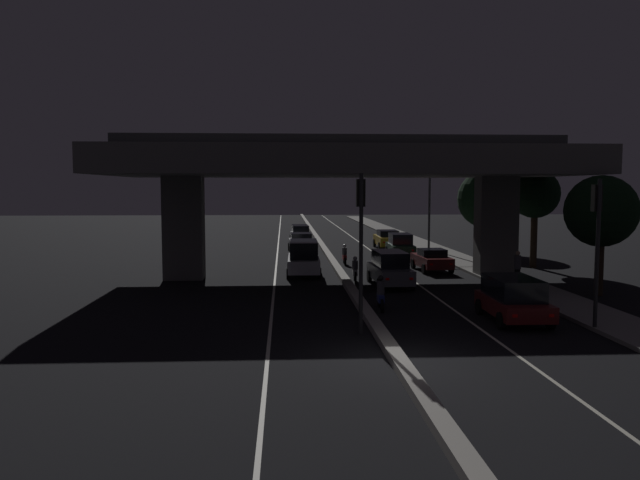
{
  "coord_description": "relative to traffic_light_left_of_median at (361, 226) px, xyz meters",
  "views": [
    {
      "loc": [
        -3.3,
        -17.63,
        5.1
      ],
      "look_at": [
        -0.95,
        22.59,
        1.72
      ],
      "focal_mm": 35.0,
      "sensor_mm": 36.0,
      "label": 1
    }
  ],
  "objects": [
    {
      "name": "ground_plane",
      "position": [
        0.64,
        -3.76,
        -3.8
      ],
      "size": [
        200.0,
        200.0,
        0.0
      ],
      "primitive_type": "plane",
      "color": "black"
    },
    {
      "name": "lane_line_left_inner",
      "position": [
        -3.17,
        31.24,
        -3.8
      ],
      "size": [
        0.12,
        126.0,
        0.0
      ],
      "primitive_type": "cube",
      "color": "beige",
      "rests_on": "ground_plane"
    },
    {
      "name": "lane_line_right_inner",
      "position": [
        4.44,
        31.24,
        -3.8
      ],
      "size": [
        0.12,
        126.0,
        0.0
      ],
      "primitive_type": "cube",
      "color": "beige",
      "rests_on": "ground_plane"
    },
    {
      "name": "median_divider",
      "position": [
        0.64,
        31.24,
        -3.67
      ],
      "size": [
        0.47,
        126.0,
        0.26
      ],
      "primitive_type": "cube",
      "color": "gray",
      "rests_on": "ground_plane"
    },
    {
      "name": "sidewalk_right",
      "position": [
        9.61,
        24.24,
        -3.72
      ],
      "size": [
        2.61,
        126.0,
        0.15
      ],
      "primitive_type": "cube",
      "color": "gray",
      "rests_on": "ground_plane"
    },
    {
      "name": "elevated_overpass",
      "position": [
        0.64,
        13.64,
        2.44
      ],
      "size": [
        25.67,
        12.03,
        8.1
      ],
      "color": "#5B5956",
      "rests_on": "ground_plane"
    },
    {
      "name": "traffic_light_left_of_median",
      "position": [
        0.0,
        0.0,
        0.0
      ],
      "size": [
        0.3,
        0.49,
        5.6
      ],
      "color": "black",
      "rests_on": "ground_plane"
    },
    {
      "name": "traffic_light_right_of_median",
      "position": [
        8.41,
        0.0,
        -0.12
      ],
      "size": [
        0.3,
        0.49,
        5.41
      ],
      "color": "black",
      "rests_on": "ground_plane"
    },
    {
      "name": "street_lamp",
      "position": [
        8.63,
        28.13,
        0.85
      ],
      "size": [
        2.76,
        0.32,
        7.77
      ],
      "color": "#2D2D30",
      "rests_on": "ground_plane"
    },
    {
      "name": "car_dark_red_lead",
      "position": [
        6.09,
        1.69,
        -2.9
      ],
      "size": [
        2.1,
        4.13,
        1.69
      ],
      "rotation": [
        0.0,
        0.0,
        1.55
      ],
      "color": "#591414",
      "rests_on": "ground_plane"
    },
    {
      "name": "car_grey_second",
      "position": [
        2.84,
        10.47,
        -2.87
      ],
      "size": [
        1.94,
        4.75,
        1.82
      ],
      "rotation": [
        0.0,
        0.0,
        1.6
      ],
      "color": "#515459",
      "rests_on": "ground_plane"
    },
    {
      "name": "car_dark_red_third",
      "position": [
        6.4,
        16.13,
        -3.09
      ],
      "size": [
        1.99,
        4.01,
        1.37
      ],
      "rotation": [
        0.0,
        0.0,
        1.62
      ],
      "color": "#591414",
      "rests_on": "ground_plane"
    },
    {
      "name": "car_dark_green_fourth",
      "position": [
        5.99,
        24.3,
        -2.91
      ],
      "size": [
        1.95,
        4.17,
        1.72
      ],
      "rotation": [
        0.0,
        0.0,
        1.54
      ],
      "color": "black",
      "rests_on": "ground_plane"
    },
    {
      "name": "car_taxi_yellow_fifth",
      "position": [
        6.03,
        30.37,
        -2.98
      ],
      "size": [
        1.95,
        4.72,
        1.57
      ],
      "rotation": [
        0.0,
        0.0,
        1.56
      ],
      "color": "gold",
      "rests_on": "ground_plane"
    },
    {
      "name": "car_white_lead_oncoming",
      "position": [
        -1.51,
        14.85,
        -2.75
      ],
      "size": [
        2.03,
        4.84,
        2.02
      ],
      "rotation": [
        0.0,
        0.0,
        -1.59
      ],
      "color": "silver",
      "rests_on": "ground_plane"
    },
    {
      "name": "car_grey_second_oncoming",
      "position": [
        -1.29,
        27.78,
        -3.01
      ],
      "size": [
        2.08,
        4.59,
        1.52
      ],
      "rotation": [
        0.0,
        0.0,
        -1.54
      ],
      "color": "#515459",
      "rests_on": "ground_plane"
    },
    {
      "name": "car_grey_third_oncoming",
      "position": [
        -1.13,
        36.75,
        -2.92
      ],
      "size": [
        1.94,
        4.67,
        1.64
      ],
      "rotation": [
        0.0,
        0.0,
        -1.54
      ],
      "color": "#515459",
      "rests_on": "ground_plane"
    },
    {
      "name": "motorcycle_blue_filtering_near",
      "position": [
        1.37,
        4.18,
        -3.17
      ],
      "size": [
        0.34,
        1.79,
        1.47
      ],
      "rotation": [
        0.0,
        0.0,
        1.52
      ],
      "color": "black",
      "rests_on": "ground_plane"
    },
    {
      "name": "motorcycle_white_filtering_mid",
      "position": [
        1.18,
        11.92,
        -3.2
      ],
      "size": [
        0.34,
        1.85,
        1.41
      ],
      "rotation": [
        0.0,
        0.0,
        1.5
      ],
      "color": "black",
      "rests_on": "ground_plane"
    },
    {
      "name": "motorcycle_red_filtering_far",
      "position": [
        1.38,
        19.75,
        -3.21
      ],
      "size": [
        0.33,
        1.88,
        1.37
      ],
      "rotation": [
        0.0,
        0.0,
        1.55
      ],
      "color": "black",
      "rests_on": "ground_plane"
    },
    {
      "name": "pedestrian_on_sidewalk",
      "position": [
        9.19,
        9.39,
        -2.76
      ],
      "size": [
        0.34,
        0.34,
        1.76
      ],
      "color": "black",
      "rests_on": "sidewalk_right"
    },
    {
      "name": "roadside_tree_kerbside_near",
      "position": [
        12.24,
        7.06,
        0.18
      ],
      "size": [
        3.38,
        3.38,
        5.7
      ],
      "color": "#2D2116",
      "rests_on": "ground_plane"
    },
    {
      "name": "roadside_tree_kerbside_mid",
      "position": [
        13.29,
        17.4,
        0.88
      ],
      "size": [
        3.13,
        3.13,
        6.31
      ],
      "color": "#2D2116",
      "rests_on": "ground_plane"
    },
    {
      "name": "roadside_tree_kerbside_far",
      "position": [
        13.32,
        26.86,
        0.42
      ],
      "size": [
        4.61,
        4.61,
        6.54
      ],
      "color": "#38281C",
      "rests_on": "ground_plane"
    }
  ]
}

